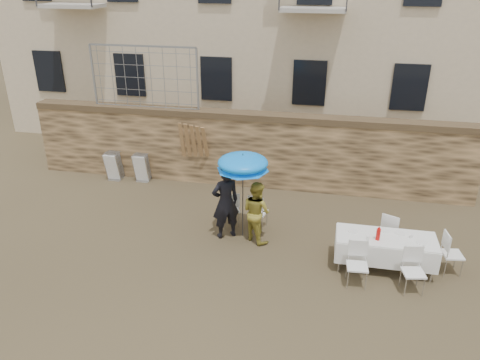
% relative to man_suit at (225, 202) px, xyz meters
% --- Properties ---
extents(ground, '(80.00, 80.00, 0.00)m').
position_rel_man_suit_xyz_m(ground, '(-0.11, -1.89, -0.93)').
color(ground, brown).
rests_on(ground, ground).
extents(stone_wall, '(13.00, 0.50, 2.20)m').
position_rel_man_suit_xyz_m(stone_wall, '(-0.11, 3.11, 0.17)').
color(stone_wall, brown).
rests_on(stone_wall, ground).
extents(chain_link_fence, '(3.20, 0.06, 1.80)m').
position_rel_man_suit_xyz_m(chain_link_fence, '(-3.11, 3.11, 2.17)').
color(chain_link_fence, gray).
rests_on(chain_link_fence, stone_wall).
extents(man_suit, '(0.81, 0.75, 1.86)m').
position_rel_man_suit_xyz_m(man_suit, '(0.00, 0.00, 0.00)').
color(man_suit, black).
rests_on(man_suit, ground).
extents(woman_dress, '(0.94, 0.91, 1.52)m').
position_rel_man_suit_xyz_m(woman_dress, '(0.75, 0.00, -0.17)').
color(woman_dress, gold).
rests_on(woman_dress, ground).
extents(umbrella, '(1.22, 1.22, 1.99)m').
position_rel_man_suit_xyz_m(umbrella, '(0.40, 0.10, 0.95)').
color(umbrella, '#3F3F44').
rests_on(umbrella, ground).
extents(couple_chair_left, '(0.63, 0.63, 0.96)m').
position_rel_man_suit_xyz_m(couple_chair_left, '(0.00, 0.55, -0.45)').
color(couple_chair_left, white).
rests_on(couple_chair_left, ground).
extents(couple_chair_right, '(0.56, 0.56, 0.96)m').
position_rel_man_suit_xyz_m(couple_chair_right, '(0.70, 0.55, -0.45)').
color(couple_chair_right, white).
rests_on(couple_chair_right, ground).
extents(banquet_table, '(2.10, 0.85, 0.78)m').
position_rel_man_suit_xyz_m(banquet_table, '(3.68, -0.60, -0.20)').
color(banquet_table, white).
rests_on(banquet_table, ground).
extents(soda_bottle, '(0.09, 0.09, 0.26)m').
position_rel_man_suit_xyz_m(soda_bottle, '(3.48, -0.75, -0.03)').
color(soda_bottle, red).
rests_on(soda_bottle, banquet_table).
extents(table_chair_front_left, '(0.51, 0.51, 0.96)m').
position_rel_man_suit_xyz_m(table_chair_front_left, '(3.08, -1.35, -0.45)').
color(table_chair_front_left, white).
rests_on(table_chair_front_left, ground).
extents(table_chair_front_right, '(0.56, 0.56, 0.96)m').
position_rel_man_suit_xyz_m(table_chair_front_right, '(4.18, -1.35, -0.45)').
color(table_chair_front_right, white).
rests_on(table_chair_front_right, ground).
extents(table_chair_back, '(0.64, 0.64, 0.96)m').
position_rel_man_suit_xyz_m(table_chair_back, '(3.88, 0.20, -0.45)').
color(table_chair_back, white).
rests_on(table_chair_back, ground).
extents(table_chair_side, '(0.54, 0.54, 0.96)m').
position_rel_man_suit_xyz_m(table_chair_side, '(5.08, -0.50, -0.45)').
color(table_chair_side, white).
rests_on(table_chair_side, ground).
extents(chair_stack_left, '(0.46, 0.47, 0.92)m').
position_rel_man_suit_xyz_m(chair_stack_left, '(-4.14, 2.77, -0.47)').
color(chair_stack_left, white).
rests_on(chair_stack_left, ground).
extents(chair_stack_right, '(0.46, 0.40, 0.92)m').
position_rel_man_suit_xyz_m(chair_stack_right, '(-3.24, 2.77, -0.47)').
color(chair_stack_right, white).
rests_on(chair_stack_right, ground).
extents(wood_planks, '(0.70, 0.20, 2.00)m').
position_rel_man_suit_xyz_m(wood_planks, '(-1.64, 2.84, 0.07)').
color(wood_planks, '#A37749').
rests_on(wood_planks, ground).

